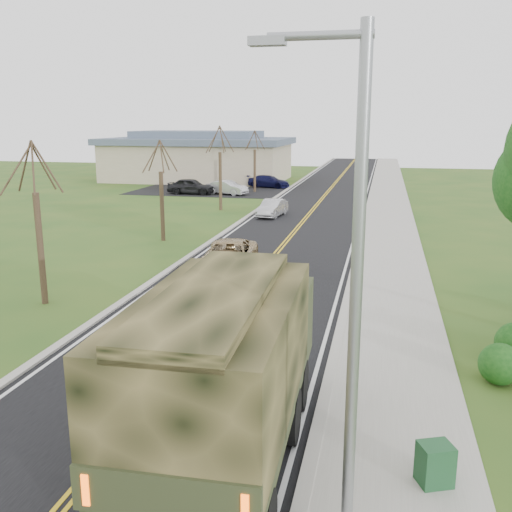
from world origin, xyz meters
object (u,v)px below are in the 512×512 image
(military_truck, at_px, (227,359))
(utility_box_near, at_px, (435,464))
(suv_champagne, at_px, (229,256))
(sedan_silver, at_px, (272,208))

(military_truck, xyz_separation_m, utility_box_near, (4.02, -0.06, -1.70))
(military_truck, bearing_deg, suv_champagne, 103.50)
(sedan_silver, relative_size, utility_box_near, 4.69)
(sedan_silver, height_order, utility_box_near, sedan_silver)
(military_truck, distance_m, sedan_silver, 30.60)
(military_truck, relative_size, sedan_silver, 2.07)
(sedan_silver, xyz_separation_m, utility_box_near, (8.98, -30.21, -0.12))
(military_truck, height_order, suv_champagne, military_truck)
(military_truck, xyz_separation_m, sedan_silver, (-4.96, 30.15, -1.58))
(military_truck, relative_size, utility_box_near, 9.72)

